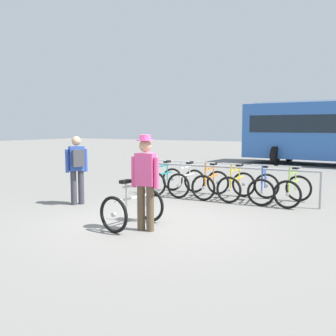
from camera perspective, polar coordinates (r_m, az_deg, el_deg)
The scene contains 11 objects.
ground_plane at distance 7.51m, azimuth -2.68°, elevation -8.22°, with size 80.00×80.00×0.00m, color slate.
bike_rack_rail at distance 9.81m, azimuth 8.51°, elevation -0.71°, with size 4.61×0.23×0.88m.
racked_bike_teal at distance 10.75m, azimuth -0.58°, elevation -1.83°, with size 0.70×1.13×0.97m.
racked_bike_white at distance 10.44m, azimuth 2.81°, elevation -2.08°, with size 0.69×1.12×0.97m.
racked_bike_orange at distance 10.17m, azimuth 6.39°, elevation -2.33°, with size 0.69×1.10×0.97m.
racked_bike_yellow at distance 9.94m, azimuth 10.16°, elevation -2.59°, with size 0.70×1.11×0.97m.
racked_bike_blue at distance 9.76m, azimuth 14.08°, elevation -2.84°, with size 0.81×1.17×0.97m.
racked_bike_lime at distance 9.62m, azimuth 18.14°, elevation -3.09°, with size 0.71×1.12×0.97m.
featured_bicycle at distance 7.26m, azimuth -4.60°, elevation -4.82°, with size 0.78×1.24×1.09m.
person_with_featured_bike at distance 6.83m, azimuth -3.38°, elevation -1.58°, with size 0.53×0.32×1.72m.
pedestrian_with_backpack at distance 9.38m, azimuth -13.39°, elevation 0.32°, with size 0.44×0.47×1.64m.
Camera 1 is at (3.91, -6.14, 1.87)m, focal length 40.95 mm.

